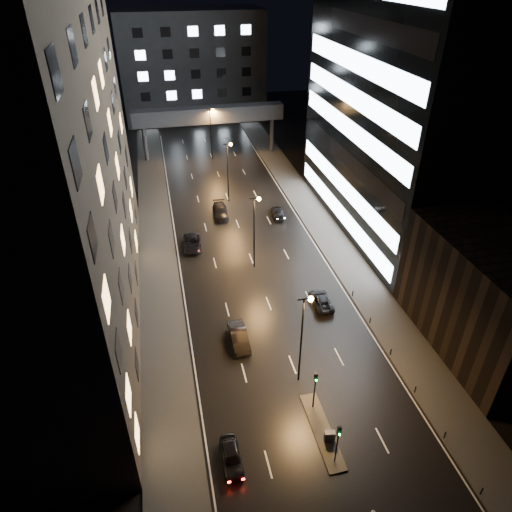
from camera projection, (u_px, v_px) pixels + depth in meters
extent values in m
plane|color=black|center=(238.00, 224.00, 70.60)|extent=(160.00, 160.00, 0.00)
cube|color=#383533|center=(157.00, 250.00, 64.18)|extent=(5.00, 110.00, 0.15)
cube|color=#383533|center=(325.00, 230.00, 68.75)|extent=(5.00, 110.00, 0.15)
cube|color=#2D2319|center=(28.00, 143.00, 42.48)|extent=(15.00, 48.00, 40.00)
cube|color=black|center=(490.00, 297.00, 45.64)|extent=(10.00, 18.00, 12.00)
cube|color=black|center=(427.00, 67.00, 59.60)|extent=(20.00, 36.00, 45.00)
cube|color=#333335|center=(192.00, 66.00, 111.17)|extent=(34.00, 14.00, 25.00)
cube|color=#333335|center=(209.00, 115.00, 90.47)|extent=(30.00, 3.00, 3.00)
cylinder|color=#333335|center=(145.00, 144.00, 90.83)|extent=(0.80, 0.80, 7.00)
cylinder|color=#333335|center=(272.00, 135.00, 95.58)|extent=(0.80, 0.80, 7.00)
cube|color=#383533|center=(322.00, 430.00, 39.55)|extent=(1.60, 8.00, 0.15)
cylinder|color=black|center=(314.00, 394.00, 40.60)|extent=(0.12, 0.12, 3.50)
cube|color=black|center=(316.00, 377.00, 39.39)|extent=(0.28, 0.22, 0.90)
sphere|color=#0CFF33|center=(316.00, 380.00, 39.43)|extent=(0.18, 0.18, 0.18)
cylinder|color=black|center=(337.00, 448.00, 36.10)|extent=(0.12, 0.12, 3.50)
cube|color=black|center=(339.00, 431.00, 34.90)|extent=(0.28, 0.22, 0.90)
sphere|color=#0CFF33|center=(340.00, 434.00, 34.94)|extent=(0.18, 0.18, 0.18)
cylinder|color=black|center=(481.00, 492.00, 34.62)|extent=(0.12, 0.12, 0.90)
cylinder|color=black|center=(445.00, 436.00, 38.70)|extent=(0.12, 0.12, 0.90)
cylinder|color=black|center=(415.00, 390.00, 42.79)|extent=(0.12, 0.12, 0.90)
cylinder|color=black|center=(391.00, 352.00, 46.88)|extent=(0.12, 0.12, 0.90)
cylinder|color=black|center=(370.00, 321.00, 50.96)|extent=(0.12, 0.12, 0.90)
cylinder|color=black|center=(353.00, 294.00, 55.05)|extent=(0.12, 0.12, 0.90)
cylinder|color=black|center=(301.00, 342.00, 41.71)|extent=(0.18, 0.18, 10.00)
cylinder|color=black|center=(304.00, 299.00, 38.98)|extent=(1.20, 0.12, 0.12)
sphere|color=#FF9E38|center=(311.00, 299.00, 39.14)|extent=(0.50, 0.50, 0.50)
cylinder|color=black|center=(254.00, 234.00, 58.06)|extent=(0.18, 0.18, 10.00)
cylinder|color=black|center=(254.00, 199.00, 55.32)|extent=(1.20, 0.12, 0.12)
sphere|color=#FF9E38|center=(259.00, 199.00, 55.49)|extent=(0.50, 0.50, 0.50)
cylinder|color=black|center=(228.00, 174.00, 74.40)|extent=(0.18, 0.18, 10.00)
cylinder|color=black|center=(227.00, 144.00, 71.67)|extent=(1.20, 0.12, 0.12)
sphere|color=#FF9E38|center=(231.00, 144.00, 71.83)|extent=(0.50, 0.50, 0.50)
cylinder|color=black|center=(211.00, 135.00, 90.75)|extent=(0.18, 0.18, 10.00)
cylinder|color=black|center=(210.00, 110.00, 88.02)|extent=(1.20, 0.12, 0.12)
sphere|color=#FF9E38|center=(213.00, 110.00, 88.18)|extent=(0.50, 0.50, 0.50)
imported|color=black|center=(231.00, 457.00, 36.81)|extent=(1.64, 4.04, 1.38)
imported|color=black|center=(239.00, 337.00, 48.28)|extent=(1.79, 4.98, 1.63)
imported|color=black|center=(192.00, 243.00, 64.32)|extent=(2.70, 5.35, 1.45)
imported|color=black|center=(220.00, 211.00, 72.39)|extent=(2.56, 5.68, 1.61)
imported|color=black|center=(321.00, 300.00, 53.70)|extent=(2.39, 4.77, 1.30)
imported|color=black|center=(278.00, 213.00, 72.25)|extent=(2.40, 4.80, 1.34)
cube|color=#4C4C4E|center=(330.00, 436.00, 38.39)|extent=(0.96, 0.62, 1.07)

